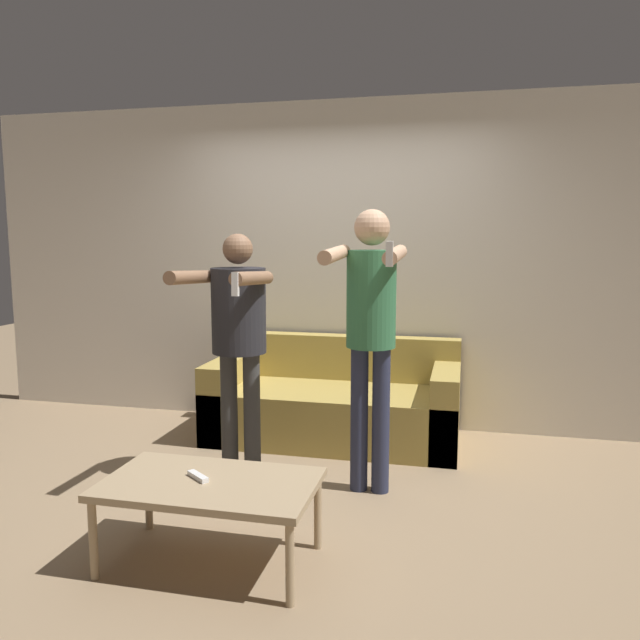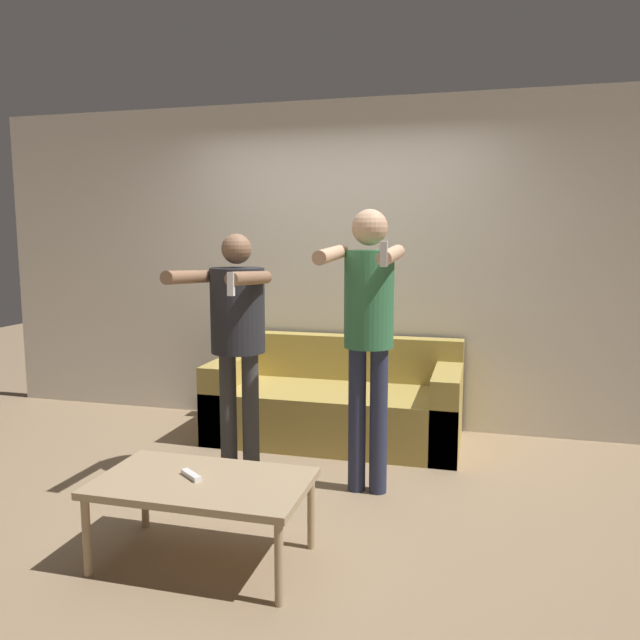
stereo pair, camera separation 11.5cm
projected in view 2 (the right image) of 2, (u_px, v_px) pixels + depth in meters
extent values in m
plane|color=#937A5B|center=(288.00, 491.00, 3.93)|extent=(14.00, 14.00, 0.00)
cube|color=silver|center=(343.00, 265.00, 5.24)|extent=(6.40, 0.06, 2.70)
cube|color=#AD9347|center=(335.00, 414.00, 4.90)|extent=(1.93, 0.87, 0.41)
cube|color=#AD9347|center=(345.00, 357.00, 5.18)|extent=(1.93, 0.16, 0.36)
cube|color=#AD9347|center=(232.00, 395.00, 5.10)|extent=(0.20, 0.87, 0.61)
cube|color=#AD9347|center=(447.00, 409.00, 4.66)|extent=(0.20, 0.87, 0.61)
cylinder|color=#383838|center=(228.00, 415.00, 4.11)|extent=(0.11, 0.11, 0.85)
cylinder|color=#383838|center=(251.00, 416.00, 4.08)|extent=(0.11, 0.11, 0.85)
cylinder|color=#232328|center=(238.00, 310.00, 4.00)|extent=(0.35, 0.35, 0.54)
sphere|color=brown|center=(237.00, 249.00, 3.95)|extent=(0.19, 0.19, 0.19)
cylinder|color=brown|center=(189.00, 277.00, 3.75)|extent=(0.08, 0.57, 0.11)
cylinder|color=brown|center=(250.00, 278.00, 3.65)|extent=(0.08, 0.57, 0.11)
cube|color=white|center=(231.00, 284.00, 3.38)|extent=(0.04, 0.03, 0.13)
cylinder|color=#282D47|center=(357.00, 419.00, 3.89)|extent=(0.11, 0.11, 0.92)
cylinder|color=#282D47|center=(379.00, 421.00, 3.86)|extent=(0.11, 0.11, 0.92)
cylinder|color=#337047|center=(369.00, 299.00, 3.77)|extent=(0.30, 0.30, 0.59)
sphere|color=tan|center=(370.00, 227.00, 3.72)|extent=(0.22, 0.22, 0.22)
cylinder|color=tan|center=(331.00, 254.00, 3.52)|extent=(0.08, 0.54, 0.10)
cylinder|color=tan|center=(391.00, 255.00, 3.43)|extent=(0.08, 0.54, 0.10)
cube|color=white|center=(384.00, 254.00, 3.17)|extent=(0.04, 0.03, 0.13)
cube|color=tan|center=(203.00, 483.00, 3.03)|extent=(1.03, 0.60, 0.04)
cylinder|color=tan|center=(87.00, 537.00, 2.93)|extent=(0.04, 0.04, 0.39)
cylinder|color=tan|center=(279.00, 564.00, 2.69)|extent=(0.04, 0.04, 0.39)
cylinder|color=tan|center=(145.00, 493.00, 3.43)|extent=(0.04, 0.04, 0.39)
cylinder|color=tan|center=(311.00, 512.00, 3.19)|extent=(0.04, 0.04, 0.39)
cube|color=white|center=(191.00, 475.00, 3.05)|extent=(0.14, 0.12, 0.02)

